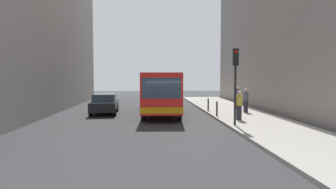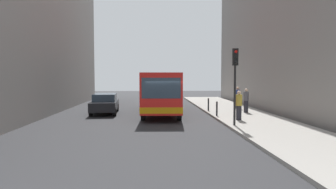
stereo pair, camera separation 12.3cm
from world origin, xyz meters
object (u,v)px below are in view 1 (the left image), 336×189
at_px(traffic_light, 236,72).
at_px(bollard_mid, 208,104).
at_px(pedestrian_mid_sidewalk, 246,100).
at_px(pedestrian_near_signal, 239,105).
at_px(pedestrian_far_sidewalk, 237,98).
at_px(bus, 161,90).
at_px(bollard_near, 217,109).
at_px(car_beside_bus, 105,103).

distance_m(traffic_light, bollard_mid, 7.40).
bearing_deg(pedestrian_mid_sidewalk, bollard_mid, 140.90).
xyz_separation_m(pedestrian_near_signal, pedestrian_far_sidewalk, (1.77, 6.46, 0.00)).
distance_m(bollard_mid, pedestrian_mid_sidewalk, 2.86).
bearing_deg(bus, pedestrian_far_sidewalk, -165.76).
bearing_deg(bollard_mid, pedestrian_mid_sidewalk, -27.05).
distance_m(bus, pedestrian_far_sidewalk, 6.45).
height_order(bollard_near, pedestrian_far_sidewalk, pedestrian_far_sidewalk).
distance_m(bollard_near, bollard_mid, 3.03).
relative_size(car_beside_bus, pedestrian_mid_sidewalk, 2.57).
bearing_deg(bollard_near, bollard_mid, 90.00).
height_order(traffic_light, pedestrian_near_signal, traffic_light).
height_order(bus, pedestrian_far_sidewalk, bus).
bearing_deg(traffic_light, bollard_near, 91.44).
height_order(bus, bollard_mid, bus).
bearing_deg(pedestrian_mid_sidewalk, pedestrian_near_signal, -125.34).
relative_size(traffic_light, pedestrian_mid_sidewalk, 2.35).
relative_size(traffic_light, bollard_near, 4.32).
distance_m(bus, pedestrian_near_signal, 6.84).
distance_m(bollard_near, pedestrian_far_sidewalk, 5.20).
relative_size(bollard_near, pedestrian_far_sidewalk, 0.54).
height_order(traffic_light, bollard_near, traffic_light).
height_order(car_beside_bus, pedestrian_near_signal, pedestrian_near_signal).
bearing_deg(pedestrian_mid_sidewalk, bus, 155.53).
bearing_deg(pedestrian_near_signal, pedestrian_mid_sidewalk, -97.08).
xyz_separation_m(traffic_light, pedestrian_near_signal, (0.80, 1.95, -1.97)).
xyz_separation_m(bus, pedestrian_mid_sidewalk, (6.11, -1.35, -0.70)).
xyz_separation_m(bollard_near, pedestrian_mid_sidewalk, (2.52, 1.74, 0.40)).
bearing_deg(traffic_light, pedestrian_mid_sidewalk, 67.06).
xyz_separation_m(bollard_near, pedestrian_far_sidewalk, (2.67, 4.44, 0.41)).
xyz_separation_m(bus, car_beside_bus, (-4.23, -0.26, -0.94)).
distance_m(car_beside_bus, bollard_mid, 7.83).
relative_size(bus, pedestrian_mid_sidewalk, 6.36).
height_order(traffic_light, bollard_mid, traffic_light).
distance_m(bus, traffic_light, 8.07).
bearing_deg(pedestrian_far_sidewalk, car_beside_bus, 53.89).
relative_size(bollard_mid, pedestrian_far_sidewalk, 0.54).
distance_m(car_beside_bus, pedestrian_near_signal, 9.98).
relative_size(bus, car_beside_bus, 2.47).
relative_size(traffic_light, bollard_mid, 4.32).
bearing_deg(pedestrian_near_signal, car_beside_bus, -12.85).
bearing_deg(pedestrian_near_signal, bollard_mid, -63.67).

